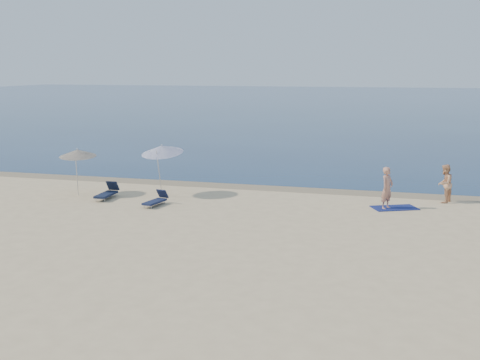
# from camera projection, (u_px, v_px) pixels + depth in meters

# --- Properties ---
(sea) EXTENTS (240.00, 160.00, 0.01)m
(sea) POSITION_uv_depth(u_px,v_px,m) (386.00, 102.00, 106.46)
(sea) COLOR #0C2548
(sea) RESTS_ON ground
(wet_sand_strip) EXTENTS (240.00, 1.60, 0.00)m
(wet_sand_strip) POSITION_uv_depth(u_px,v_px,m) (334.00, 191.00, 30.02)
(wet_sand_strip) COLOR #847254
(wet_sand_strip) RESTS_ON ground
(person_left) EXTENTS (0.72, 0.81, 1.85)m
(person_left) POSITION_uv_depth(u_px,v_px,m) (387.00, 188.00, 26.16)
(person_left) COLOR tan
(person_left) RESTS_ON ground
(person_right) EXTENTS (0.94, 1.05, 1.77)m
(person_right) POSITION_uv_depth(u_px,v_px,m) (445.00, 184.00, 27.40)
(person_right) COLOR tan
(person_right) RESTS_ON ground
(beach_towel) EXTENTS (2.20, 1.79, 0.03)m
(beach_towel) POSITION_uv_depth(u_px,v_px,m) (395.00, 208.00, 26.44)
(beach_towel) COLOR #101852
(beach_towel) RESTS_ON ground
(umbrella_near) EXTENTS (2.32, 2.34, 2.64)m
(umbrella_near) POSITION_uv_depth(u_px,v_px,m) (162.00, 149.00, 28.64)
(umbrella_near) COLOR silver
(umbrella_near) RESTS_ON ground
(umbrella_far) EXTENTS (2.19, 2.21, 2.35)m
(umbrella_far) POSITION_uv_depth(u_px,v_px,m) (78.00, 153.00, 28.80)
(umbrella_far) COLOR silver
(umbrella_far) RESTS_ON ground
(lounger_left) EXTENTS (0.59, 1.69, 0.74)m
(lounger_left) POSITION_uv_depth(u_px,v_px,m) (107.00, 193.00, 28.35)
(lounger_left) COLOR #121B33
(lounger_left) RESTS_ON ground
(lounger_right) EXTENTS (0.75, 1.55, 0.65)m
(lounger_right) POSITION_uv_depth(u_px,v_px,m) (156.00, 200.00, 26.91)
(lounger_right) COLOR #151E3C
(lounger_right) RESTS_ON ground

